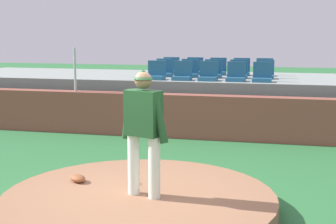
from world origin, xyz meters
name	(u,v)px	position (x,y,z in m)	size (l,w,h in m)	color
ground_plane	(139,213)	(0.00, 0.00, 0.00)	(60.00, 60.00, 0.00)	#2B6C37
pitchers_mound	(139,204)	(0.00, 0.00, 0.14)	(3.90, 3.90, 0.27)	#916347
pitcher	(143,124)	(0.09, -0.04, 1.31)	(0.75, 0.40, 1.78)	white
baseball	(136,181)	(-0.19, 0.47, 0.31)	(0.07, 0.07, 0.07)	white
fielding_glove	(78,178)	(-1.08, 0.36, 0.33)	(0.30, 0.20, 0.11)	brown
brick_barrier	(200,117)	(0.00, 5.14, 0.53)	(16.58, 0.40, 1.05)	brown
fence_post_left	(75,70)	(-3.21, 5.14, 1.61)	(0.06, 0.06, 1.10)	silver
bleacher_platform	(214,98)	(0.00, 7.62, 0.64)	(15.52, 3.53, 1.28)	gray
stadium_chair_0	(156,74)	(-1.41, 6.37, 1.44)	(0.48, 0.44, 0.50)	#225A7F
stadium_chair_1	(183,74)	(-0.69, 6.38, 1.44)	(0.48, 0.44, 0.50)	#225A7F
stadium_chair_2	(208,74)	(0.00, 6.40, 1.44)	(0.48, 0.44, 0.50)	#225A7F
stadium_chair_3	(236,75)	(0.73, 6.41, 1.44)	(0.48, 0.44, 0.50)	#225A7F
stadium_chair_4	(262,76)	(1.39, 6.40, 1.44)	(0.48, 0.44, 0.50)	#225A7F
stadium_chair_5	(164,71)	(-1.41, 7.30, 1.44)	(0.48, 0.44, 0.50)	#225A7F
stadium_chair_6	(189,71)	(-0.67, 7.28, 1.44)	(0.48, 0.44, 0.50)	#225A7F
stadium_chair_7	(213,72)	(0.00, 7.25, 1.44)	(0.48, 0.44, 0.50)	#225A7F
stadium_chair_8	(238,72)	(0.71, 7.29, 1.44)	(0.48, 0.44, 0.50)	#225A7F
stadium_chair_9	(265,73)	(1.43, 7.29, 1.44)	(0.48, 0.44, 0.50)	#225A7F
stadium_chair_10	(171,69)	(-1.42, 8.16, 1.44)	(0.48, 0.44, 0.50)	#225A7F
stadium_chair_11	(195,69)	(-0.69, 8.21, 1.44)	(0.48, 0.44, 0.50)	#225A7F
stadium_chair_12	(218,69)	(0.02, 8.16, 1.44)	(0.48, 0.44, 0.50)	#225A7F
stadium_chair_13	(241,70)	(0.71, 8.16, 1.44)	(0.48, 0.44, 0.50)	#225A7F
stadium_chair_14	(264,70)	(1.38, 8.17, 1.44)	(0.48, 0.44, 0.50)	#225A7F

